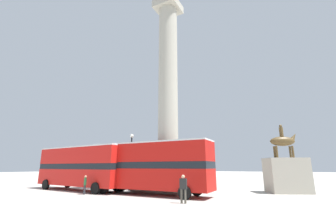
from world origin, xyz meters
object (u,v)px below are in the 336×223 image
at_px(street_lamp, 131,160).
at_px(equestrian_statue, 286,172).
at_px(monument_column, 168,111).
at_px(pedestrian_near_lamp, 85,184).
at_px(pedestrian_by_plinth, 183,187).
at_px(bus_a, 149,165).
at_px(bus_b, 82,166).

bearing_deg(street_lamp, equestrian_statue, 19.16).
relative_size(monument_column, pedestrian_near_lamp, 14.43).
xyz_separation_m(monument_column, pedestrian_near_lamp, (-4.94, -6.25, -7.44)).
bearing_deg(monument_column, equestrian_statue, 16.65).
xyz_separation_m(equestrian_statue, pedestrian_by_plinth, (-6.08, -10.00, -0.80)).
xyz_separation_m(street_lamp, pedestrian_by_plinth, (8.15, -5.05, -1.96)).
bearing_deg(bus_a, monument_column, 92.56).
relative_size(bus_a, bus_b, 0.97).
bearing_deg(pedestrian_by_plinth, bus_b, 157.50).
relative_size(bus_a, pedestrian_near_lamp, 7.09).
distance_m(bus_a, equestrian_statue, 12.81).
bearing_deg(street_lamp, pedestrian_near_lamp, -108.12).
relative_size(bus_b, equestrian_statue, 1.82).
bearing_deg(bus_b, monument_column, 32.09).
height_order(equestrian_statue, street_lamp, equestrian_statue).
bearing_deg(street_lamp, bus_a, -31.14).
relative_size(bus_b, street_lamp, 2.01).
bearing_deg(equestrian_statue, monument_column, 172.02).
xyz_separation_m(bus_a, bus_b, (-8.19, -0.13, -0.04)).
bearing_deg(bus_b, equestrian_statue, 26.50).
bearing_deg(pedestrian_by_plinth, street_lamp, 137.84).
height_order(bus_a, bus_b, bus_a).
bearing_deg(street_lamp, monument_column, 26.50).
distance_m(bus_a, bus_b, 8.19).
relative_size(monument_column, bus_a, 2.04).
xyz_separation_m(bus_a, pedestrian_by_plinth, (4.54, -2.87, -1.41)).
xyz_separation_m(bus_a, street_lamp, (-3.61, 2.18, 0.55)).
bearing_deg(pedestrian_by_plinth, pedestrian_near_lamp, 166.51).
bearing_deg(equestrian_statue, bus_b, 176.48).
distance_m(bus_b, pedestrian_near_lamp, 4.10).
height_order(equestrian_statue, pedestrian_near_lamp, equestrian_statue).
distance_m(monument_column, bus_b, 10.75).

